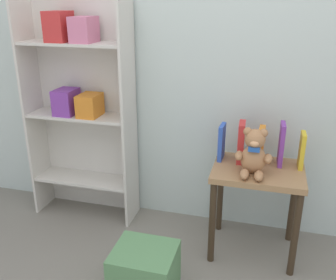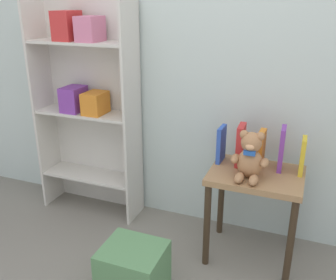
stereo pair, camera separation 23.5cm
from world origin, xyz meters
name	(u,v)px [view 1 (the left image)]	position (x,y,z in m)	size (l,w,h in m)	color
wall_back	(218,43)	(0.00, 1.47, 1.25)	(4.80, 0.06, 2.50)	silver
bookshelf_side	(81,101)	(-0.90, 1.33, 0.85)	(0.74, 0.25, 1.51)	beige
display_table	(257,184)	(0.32, 1.14, 0.47)	(0.53, 0.41, 0.57)	#9E754C
teddy_bear	(254,154)	(0.29, 1.07, 0.70)	(0.21, 0.19, 0.27)	#A8754C
book_standing_blue	(222,142)	(0.08, 1.23, 0.68)	(0.03, 0.13, 0.22)	#2D51B7
book_standing_red	(241,142)	(0.20, 1.23, 0.70)	(0.04, 0.14, 0.25)	red
book_standing_orange	(261,145)	(0.32, 1.25, 0.68)	(0.04, 0.12, 0.22)	orange
book_standing_purple	(281,144)	(0.44, 1.24, 0.70)	(0.03, 0.13, 0.26)	purple
book_standing_yellow	(302,150)	(0.55, 1.23, 0.68)	(0.02, 0.11, 0.22)	gold
storage_bin	(145,273)	(-0.22, 0.59, 0.14)	(0.33, 0.29, 0.28)	#568956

